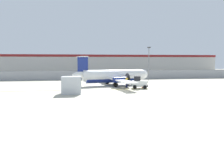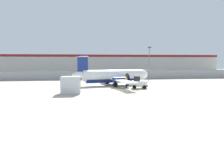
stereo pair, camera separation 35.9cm
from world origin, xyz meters
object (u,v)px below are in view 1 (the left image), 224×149
(ground_crew_worker, at_px, (127,81))
(parked_car_4, at_px, (117,73))
(cargo_container, at_px, (72,85))
(parked_car_2, at_px, (82,73))
(traffic_cone_near_left, at_px, (128,83))
(parked_car_1, at_px, (66,74))
(traffic_cone_near_right, at_px, (143,85))
(parked_car_0, at_px, (49,74))
(apron_light_pole, at_px, (149,60))
(commuter_airplane, at_px, (114,76))
(parked_car_6, at_px, (147,73))
(parked_car_5, at_px, (142,73))
(parked_car_3, at_px, (105,74))
(baggage_tug, at_px, (139,83))

(ground_crew_worker, bearing_deg, parked_car_4, -114.02)
(ground_crew_worker, relative_size, cargo_container, 0.70)
(ground_crew_worker, height_order, parked_car_2, same)
(traffic_cone_near_left, relative_size, parked_car_1, 0.15)
(cargo_container, relative_size, traffic_cone_near_right, 3.81)
(parked_car_0, xyz_separation_m, apron_light_pole, (23.09, -10.94, 3.41))
(commuter_airplane, height_order, parked_car_2, commuter_airplane)
(parked_car_0, distance_m, parked_car_1, 5.03)
(commuter_airplane, bearing_deg, parked_car_0, 114.24)
(traffic_cone_near_right, xyz_separation_m, parked_car_6, (8.71, 24.96, 0.58))
(traffic_cone_near_right, distance_m, parked_car_5, 22.27)
(parked_car_1, distance_m, parked_car_6, 22.73)
(traffic_cone_near_left, height_order, parked_car_1, parked_car_1)
(parked_car_2, relative_size, parked_car_6, 0.99)
(parked_car_5, xyz_separation_m, apron_light_pole, (-1.13, -9.36, 3.41))
(parked_car_3, bearing_deg, parked_car_0, -13.07)
(ground_crew_worker, height_order, parked_car_5, same)
(parked_car_4, height_order, parked_car_6, same)
(baggage_tug, bearing_deg, parked_car_5, 83.23)
(parked_car_5, bearing_deg, parked_car_2, -17.24)
(parked_car_0, xyz_separation_m, parked_car_2, (8.30, 1.22, 0.00))
(parked_car_1, bearing_deg, traffic_cone_near_right, 115.75)
(traffic_cone_near_left, bearing_deg, commuter_airplane, -159.11)
(traffic_cone_near_right, bearing_deg, baggage_tug, -129.68)
(commuter_airplane, height_order, parked_car_1, commuter_airplane)
(parked_car_0, bearing_deg, apron_light_pole, -18.08)
(traffic_cone_near_right, relative_size, parked_car_2, 0.15)
(commuter_airplane, bearing_deg, parked_car_4, 67.75)
(parked_car_3, xyz_separation_m, parked_car_5, (9.95, 1.75, 0.00))
(commuter_airplane, height_order, parked_car_6, commuter_airplane)
(cargo_container, relative_size, parked_car_2, 0.56)
(ground_crew_worker, xyz_separation_m, parked_car_4, (2.37, 23.38, -0.06))
(parked_car_4, relative_size, parked_car_6, 0.97)
(parked_car_0, distance_m, parked_car_2, 8.39)
(parked_car_4, bearing_deg, ground_crew_worker, 85.80)
(cargo_container, xyz_separation_m, parked_car_5, (16.82, 26.08, -0.21))
(parked_car_4, bearing_deg, baggage_tug, 89.92)
(parked_car_0, xyz_separation_m, parked_car_4, (17.98, 0.64, 0.00))
(parked_car_6, bearing_deg, commuter_airplane, -113.97)
(parked_car_3, height_order, parked_car_5, same)
(cargo_container, relative_size, parked_car_4, 0.57)
(baggage_tug, bearing_deg, commuter_airplane, 136.39)
(parked_car_1, bearing_deg, parked_car_3, 166.11)
(parked_car_1, distance_m, parked_car_5, 19.73)
(cargo_container, xyz_separation_m, parked_car_0, (-7.40, 27.66, -0.21))
(traffic_cone_near_left, bearing_deg, parked_car_6, 63.68)
(traffic_cone_near_left, bearing_deg, apron_light_pole, 50.18)
(traffic_cone_near_right, height_order, parked_car_6, parked_car_6)
(parked_car_5, bearing_deg, baggage_tug, 65.53)
(traffic_cone_near_right, xyz_separation_m, parked_car_4, (-0.16, 23.64, 0.58))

